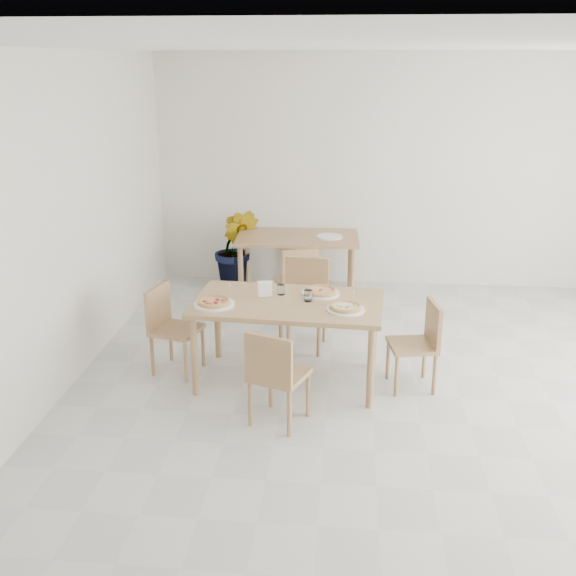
# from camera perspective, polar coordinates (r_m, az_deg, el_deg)

# --- Properties ---
(main_table) EXTENTS (1.66, 1.01, 0.75)m
(main_table) POSITION_cam_1_polar(r_m,az_deg,el_deg) (5.80, 0.00, -1.82)
(main_table) COLOR tan
(main_table) RESTS_ON ground
(chair_south) EXTENTS (0.51, 0.51, 0.79)m
(chair_south) POSITION_cam_1_polar(r_m,az_deg,el_deg) (5.17, -1.12, -7.12)
(chair_south) COLOR tan
(chair_south) RESTS_ON ground
(chair_north) EXTENTS (0.48, 0.48, 0.88)m
(chair_north) POSITION_cam_1_polar(r_m,az_deg,el_deg) (6.60, 1.43, -0.72)
(chair_north) COLOR tan
(chair_north) RESTS_ON ground
(chair_west) EXTENTS (0.48, 0.48, 0.80)m
(chair_west) POSITION_cam_1_polar(r_m,az_deg,el_deg) (6.17, -10.03, -2.91)
(chair_west) COLOR tan
(chair_west) RESTS_ON ground
(chair_east) EXTENTS (0.44, 0.44, 0.77)m
(chair_east) POSITION_cam_1_polar(r_m,az_deg,el_deg) (5.88, 11.18, -4.26)
(chair_east) COLOR tan
(chair_east) RESTS_ON ground
(plate_margherita) EXTENTS (0.34, 0.34, 0.02)m
(plate_margherita) POSITION_cam_1_polar(r_m,az_deg,el_deg) (5.94, 2.77, -0.44)
(plate_margherita) COLOR white
(plate_margherita) RESTS_ON main_table
(plate_mushroom) EXTENTS (0.32, 0.32, 0.02)m
(plate_mushroom) POSITION_cam_1_polar(r_m,az_deg,el_deg) (5.58, 4.89, -1.82)
(plate_mushroom) COLOR white
(plate_mushroom) RESTS_ON main_table
(plate_pepperoni) EXTENTS (0.35, 0.35, 0.02)m
(plate_pepperoni) POSITION_cam_1_polar(r_m,az_deg,el_deg) (5.70, -6.27, -1.38)
(plate_pepperoni) COLOR white
(plate_pepperoni) RESTS_ON main_table
(pizza_margherita) EXTENTS (0.38, 0.38, 0.03)m
(pizza_margherita) POSITION_cam_1_polar(r_m,az_deg,el_deg) (5.93, 2.78, -0.24)
(pizza_margherita) COLOR #E8C16D
(pizza_margherita) RESTS_ON plate_margherita
(pizza_mushroom) EXTENTS (0.35, 0.35, 0.03)m
(pizza_mushroom) POSITION_cam_1_polar(r_m,az_deg,el_deg) (5.57, 4.90, -1.60)
(pizza_mushroom) COLOR #E8C16D
(pizza_mushroom) RESTS_ON plate_mushroom
(pizza_pepperoni) EXTENTS (0.29, 0.29, 0.03)m
(pizza_pepperoni) POSITION_cam_1_polar(r_m,az_deg,el_deg) (5.70, -6.28, -1.16)
(pizza_pepperoni) COLOR #E8C16D
(pizza_pepperoni) RESTS_ON plate_pepperoni
(tumbler_a) EXTENTS (0.07, 0.07, 0.10)m
(tumbler_a) POSITION_cam_1_polar(r_m,az_deg,el_deg) (5.76, 1.72, -0.65)
(tumbler_a) COLOR white
(tumbler_a) RESTS_ON main_table
(tumbler_b) EXTENTS (0.07, 0.07, 0.09)m
(tumbler_b) POSITION_cam_1_polar(r_m,az_deg,el_deg) (5.92, -0.60, -0.14)
(tumbler_b) COLOR white
(tumbler_b) RESTS_ON main_table
(napkin_holder) EXTENTS (0.14, 0.10, 0.14)m
(napkin_holder) POSITION_cam_1_polar(r_m,az_deg,el_deg) (5.84, -1.97, -0.15)
(napkin_holder) COLOR silver
(napkin_holder) RESTS_ON main_table
(fork_a) EXTENTS (0.05, 0.18, 0.01)m
(fork_a) POSITION_cam_1_polar(r_m,az_deg,el_deg) (6.13, -4.97, 0.08)
(fork_a) COLOR silver
(fork_a) RESTS_ON main_table
(fork_b) EXTENTS (0.02, 0.16, 0.01)m
(fork_b) POSITION_cam_1_polar(r_m,az_deg,el_deg) (6.01, 5.60, -0.34)
(fork_b) COLOR silver
(fork_b) RESTS_ON main_table
(second_table) EXTENTS (1.44, 0.86, 0.75)m
(second_table) POSITION_cam_1_polar(r_m,az_deg,el_deg) (7.92, 0.82, 3.81)
(second_table) COLOR tan
(second_table) RESTS_ON ground
(chair_back_s) EXTENTS (0.52, 0.52, 0.82)m
(chair_back_s) POSITION_cam_1_polar(r_m,az_deg,el_deg) (7.26, 0.80, 0.86)
(chair_back_s) COLOR tan
(chair_back_s) RESTS_ON ground
(chair_back_n) EXTENTS (0.44, 0.44, 0.83)m
(chair_back_n) POSITION_cam_1_polar(r_m,az_deg,el_deg) (8.75, 1.04, 4.06)
(chair_back_n) COLOR tan
(chair_back_n) RESTS_ON ground
(plate_empty) EXTENTS (0.30, 0.30, 0.02)m
(plate_empty) POSITION_cam_1_polar(r_m,az_deg,el_deg) (7.84, 3.55, 4.36)
(plate_empty) COLOR white
(plate_empty) RESTS_ON second_table
(potted_plant) EXTENTS (0.57, 0.47, 1.00)m
(potted_plant) POSITION_cam_1_polar(r_m,az_deg,el_deg) (8.32, -4.37, 3.37)
(potted_plant) COLOR #1F6A25
(potted_plant) RESTS_ON ground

